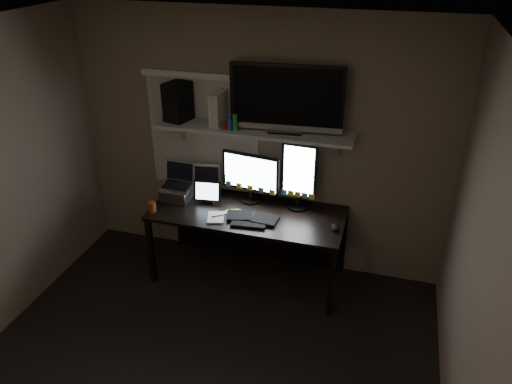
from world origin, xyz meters
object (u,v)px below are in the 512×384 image
at_px(monitor_portrait, 299,176).
at_px(tablet, 208,192).
at_px(monitor_landscape, 251,177).
at_px(game_console, 219,108).
at_px(desk, 251,222).
at_px(laptop, 176,183).
at_px(mouse, 335,228).
at_px(tv, 287,99).
at_px(cup, 152,207).
at_px(keyboard, 252,218).
at_px(speaker, 178,102).

bearing_deg(monitor_portrait, tablet, -167.25).
bearing_deg(monitor_landscape, game_console, -173.72).
bearing_deg(desk, laptop, -174.26).
xyz_separation_m(mouse, laptop, (-1.56, 0.13, 0.15)).
bearing_deg(laptop, tablet, 4.53).
bearing_deg(tv, game_console, 174.56).
bearing_deg(cup, game_console, 41.40).
height_order(monitor_portrait, cup, monitor_portrait).
height_order(tablet, tv, tv).
bearing_deg(keyboard, laptop, 162.73).
height_order(monitor_landscape, speaker, speaker).
relative_size(monitor_landscape, tv, 0.58).
bearing_deg(game_console, tablet, -110.90).
xyz_separation_m(tablet, tv, (0.71, 0.15, 0.93)).
relative_size(cup, speaker, 0.28).
xyz_separation_m(desk, cup, (-0.85, -0.36, 0.23)).
bearing_deg(desk, monitor_portrait, 11.17).
height_order(tablet, speaker, speaker).
bearing_deg(cup, monitor_portrait, 19.11).
relative_size(mouse, tablet, 0.41).
xyz_separation_m(keyboard, laptop, (-0.81, 0.16, 0.16)).
bearing_deg(mouse, tablet, 155.37).
distance_m(monitor_portrait, tv, 0.73).
height_order(mouse, tv, tv).
relative_size(laptop, speaker, 0.98).
xyz_separation_m(monitor_landscape, speaker, (-0.70, 0.01, 0.67)).
height_order(tablet, cup, tablet).
bearing_deg(tablet, speaker, 145.88).
bearing_deg(monitor_portrait, game_console, -177.87).
relative_size(keyboard, tablet, 1.83).
bearing_deg(mouse, desk, 148.24).
relative_size(monitor_landscape, monitor_portrait, 0.87).
distance_m(monitor_landscape, tablet, 0.43).
bearing_deg(tablet, desk, 0.92).
xyz_separation_m(mouse, cup, (-1.68, -0.15, 0.03)).
bearing_deg(monitor_landscape, tablet, -151.00).
relative_size(desk, tablet, 6.87).
bearing_deg(tablet, cup, -152.36).
height_order(tablet, laptop, laptop).
height_order(laptop, cup, laptop).
height_order(monitor_landscape, game_console, game_console).
bearing_deg(cup, laptop, 66.93).
bearing_deg(laptop, mouse, -3.22).
xyz_separation_m(desk, tv, (0.30, 0.09, 1.22)).
relative_size(monitor_portrait, tv, 0.67).
bearing_deg(monitor_landscape, mouse, -11.23).
height_order(laptop, tv, tv).
distance_m(mouse, tv, 1.19).
bearing_deg(monitor_portrait, monitor_landscape, -177.54).
height_order(mouse, tablet, tablet).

